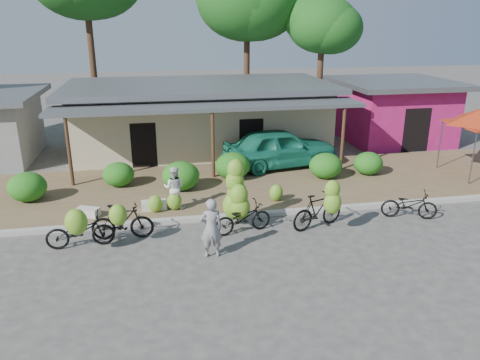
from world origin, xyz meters
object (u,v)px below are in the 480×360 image
at_px(bike_far_left, 80,230).
at_px(sack_near, 154,205).
at_px(bike_left, 122,221).
at_px(vendor, 211,228).
at_px(bystander, 174,188).
at_px(tree_near_right, 319,23).
at_px(bike_right, 320,208).
at_px(teal_van, 280,148).
at_px(sack_far, 88,212).
at_px(bike_far_right, 409,205).
at_px(bike_center, 239,205).

relative_size(bike_far_left, sack_near, 2.33).
distance_m(bike_left, vendor, 2.94).
distance_m(bike_far_left, bystander, 3.67).
bearing_deg(vendor, bike_far_left, -16.30).
height_order(tree_near_right, bike_right, tree_near_right).
bearing_deg(teal_van, bike_left, 123.07).
bearing_deg(teal_van, bike_far_left, 119.96).
height_order(sack_far, teal_van, teal_van).
height_order(bike_far_right, teal_van, teal_van).
distance_m(sack_near, teal_van, 6.89).
distance_m(sack_near, bystander, 0.93).
xyz_separation_m(bike_far_right, sack_far, (-10.56, 1.87, -0.22)).
xyz_separation_m(bike_center, sack_near, (-2.64, 1.90, -0.56)).
height_order(bike_left, bike_center, bike_center).
xyz_separation_m(bystander, teal_van, (4.85, 4.02, 0.11)).
distance_m(bike_far_left, sack_far, 2.16).
distance_m(bike_far_left, sack_near, 3.17).
relative_size(tree_near_right, sack_near, 9.06).
xyz_separation_m(bike_left, sack_near, (0.95, 1.98, -0.35)).
xyz_separation_m(bike_far_left, vendor, (3.68, -1.18, 0.27)).
bearing_deg(bike_left, bike_center, -84.63).
bearing_deg(bike_left, bike_right, -89.21).
bearing_deg(bike_right, bike_center, 60.12).
distance_m(tree_near_right, bike_left, 18.18).
bearing_deg(bike_center, bike_right, -112.53).
relative_size(bike_far_right, sack_far, 2.56).
distance_m(bike_far_left, bike_center, 4.79).
bearing_deg(tree_near_right, bike_far_right, -95.90).
bearing_deg(teal_van, sack_near, 116.27).
height_order(bike_left, teal_van, teal_van).
bearing_deg(tree_near_right, bike_far_left, -130.55).
xyz_separation_m(tree_near_right, sack_far, (-11.97, -11.81, -5.86)).
bearing_deg(bike_far_left, teal_van, -53.99).
bearing_deg(bystander, bike_right, 167.73).
height_order(tree_near_right, vendor, tree_near_right).
bearing_deg(sack_near, vendor, -66.13).
bearing_deg(bike_far_left, sack_near, -45.94).
xyz_separation_m(tree_near_right, sack_near, (-9.79, -11.62, -5.85)).
height_order(bike_far_left, bike_far_right, bike_far_left).
distance_m(tree_near_right, teal_van, 10.11).
relative_size(bike_far_right, vendor, 1.10).
height_order(bike_right, vendor, bike_right).
xyz_separation_m(sack_near, bystander, (0.71, -0.02, 0.60)).
bearing_deg(bike_center, tree_near_right, -40.62).
distance_m(bike_far_left, vendor, 3.87).
bearing_deg(tree_near_right, bike_left, -128.34).
bearing_deg(vendor, bike_center, -122.84).
bearing_deg(bike_far_left, sack_far, -2.12).
relative_size(sack_near, sack_far, 1.13).
relative_size(bike_far_right, teal_van, 0.38).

